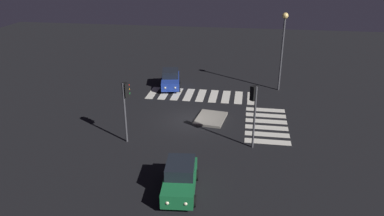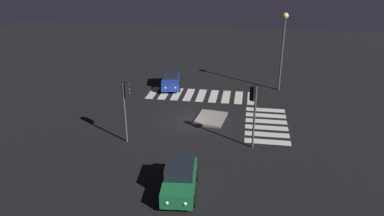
# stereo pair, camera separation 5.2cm
# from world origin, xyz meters

# --- Properties ---
(ground_plane) EXTENTS (80.00, 80.00, 0.00)m
(ground_plane) POSITION_xyz_m (0.00, 0.00, 0.00)
(ground_plane) COLOR black
(traffic_island) EXTENTS (3.15, 2.53, 0.18)m
(traffic_island) POSITION_xyz_m (0.27, -1.46, 0.09)
(traffic_island) COLOR gray
(traffic_island) RESTS_ON ground
(car_blue) EXTENTS (4.17, 2.43, 1.73)m
(car_blue) POSITION_xyz_m (7.21, 3.25, 0.85)
(car_blue) COLOR #1E389E
(car_blue) RESTS_ON ground
(car_green) EXTENTS (4.05, 2.13, 1.71)m
(car_green) POSITION_xyz_m (-9.48, -0.83, 0.84)
(car_green) COLOR #196B38
(car_green) RESTS_ON ground
(traffic_light_west) EXTENTS (0.53, 0.54, 4.27)m
(traffic_light_west) POSITION_xyz_m (-4.22, 3.82, 3.24)
(traffic_light_west) COLOR #47474C
(traffic_light_west) RESTS_ON ground
(traffic_light_south) EXTENTS (0.54, 0.53, 4.35)m
(traffic_light_south) POSITION_xyz_m (-3.73, -4.63, 3.30)
(traffic_light_south) COLOR #47474C
(traffic_light_south) RESTS_ON ground
(street_lamp) EXTENTS (0.56, 0.56, 7.30)m
(street_lamp) POSITION_xyz_m (8.14, -7.16, 5.01)
(street_lamp) COLOR #47474C
(street_lamp) RESTS_ON ground
(crosswalk_near) EXTENTS (6.45, 3.20, 0.02)m
(crosswalk_near) POSITION_xyz_m (-0.00, -5.79, 0.01)
(crosswalk_near) COLOR silver
(crosswalk_near) RESTS_ON ground
(crosswalk_side) EXTENTS (3.20, 9.90, 0.02)m
(crosswalk_side) POSITION_xyz_m (5.45, 0.00, 0.01)
(crosswalk_side) COLOR silver
(crosswalk_side) RESTS_ON ground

